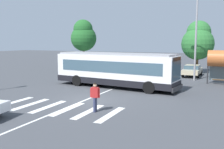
{
  "coord_description": "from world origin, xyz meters",
  "views": [
    {
      "loc": [
        8.67,
        -15.3,
        4.06
      ],
      "look_at": [
        -0.18,
        4.35,
        1.3
      ],
      "focal_mm": 41.31,
      "sensor_mm": 36.0,
      "label": 1
    }
  ],
  "objects": [
    {
      "name": "parked_car_blue",
      "position": [
        -3.23,
        15.48,
        0.77
      ],
      "size": [
        2.26,
        4.66,
        1.35
      ],
      "color": "black",
      "rests_on": "ground_plane"
    },
    {
      "name": "lane_center_line",
      "position": [
        -0.27,
        2.0,
        0.0
      ],
      "size": [
        0.16,
        24.0,
        0.01
      ],
      "primitive_type": "cube",
      "color": "silver",
      "rests_on": "ground_plane"
    },
    {
      "name": "pedestrian_crossing_street",
      "position": [
        1.77,
        -2.38,
        0.97
      ],
      "size": [
        0.57,
        0.39,
        1.72
      ],
      "color": "#333856",
      "rests_on": "ground_plane"
    },
    {
      "name": "crosswalk_painted_stripes",
      "position": [
        -0.75,
        -2.54,
        0.0
      ],
      "size": [
        7.64,
        3.36,
        0.01
      ],
      "color": "silver",
      "rests_on": "ground_plane"
    },
    {
      "name": "ground_plane",
      "position": [
        0.0,
        0.0,
        0.0
      ],
      "size": [
        160.0,
        160.0,
        0.0
      ],
      "primitive_type": "plane",
      "color": "#424449"
    },
    {
      "name": "parked_car_teal",
      "position": [
        2.31,
        15.61,
        0.77
      ],
      "size": [
        1.89,
        4.51,
        1.35
      ],
      "color": "black",
      "rests_on": "ground_plane"
    },
    {
      "name": "parked_car_white",
      "position": [
        -8.55,
        15.68,
        0.77
      ],
      "size": [
        2.14,
        4.62,
        1.35
      ],
      "color": "black",
      "rests_on": "ground_plane"
    },
    {
      "name": "parked_car_silver",
      "position": [
        -0.57,
        15.6,
        0.77
      ],
      "size": [
        2.04,
        4.58,
        1.35
      ],
      "color": "black",
      "rests_on": "ground_plane"
    },
    {
      "name": "twin_arm_street_lamp",
      "position": [
        5.56,
        12.66,
        5.73
      ],
      "size": [
        4.92,
        0.32,
        9.31
      ],
      "color": "#939399",
      "rests_on": "ground_plane"
    },
    {
      "name": "parked_car_champagne",
      "position": [
        4.94,
        15.98,
        0.77
      ],
      "size": [
        1.94,
        4.54,
        1.35
      ],
      "color": "black",
      "rests_on": "ground_plane"
    },
    {
      "name": "city_transit_bus",
      "position": [
        -0.44,
        5.58,
        1.59
      ],
      "size": [
        11.56,
        3.81,
        3.06
      ],
      "color": "black",
      "rests_on": "ground_plane"
    },
    {
      "name": "parked_car_black",
      "position": [
        -5.72,
        15.88,
        0.77
      ],
      "size": [
        2.06,
        4.59,
        1.35
      ],
      "color": "black",
      "rests_on": "ground_plane"
    },
    {
      "name": "background_tree_right",
      "position": [
        5.07,
        19.41,
        4.19
      ],
      "size": [
        4.08,
        4.08,
        6.74
      ],
      "color": "brown",
      "rests_on": "ground_plane"
    },
    {
      "name": "background_tree_left",
      "position": [
        -10.3,
        16.88,
        4.88
      ],
      "size": [
        3.65,
        3.65,
        7.17
      ],
      "color": "brown",
      "rests_on": "ground_plane"
    }
  ]
}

